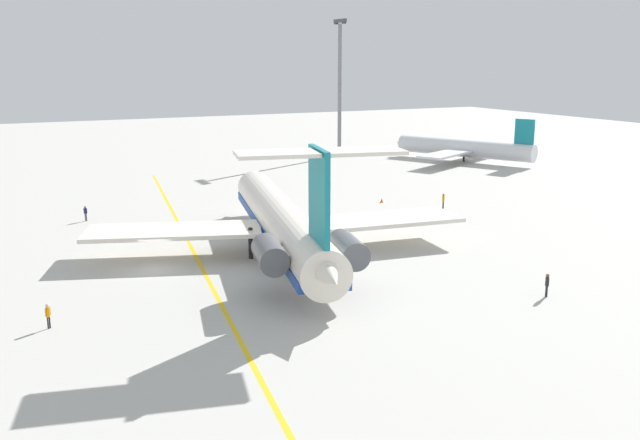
% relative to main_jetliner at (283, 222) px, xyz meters
% --- Properties ---
extents(ground, '(309.09, 309.09, 0.00)m').
position_rel_main_jetliner_xyz_m(ground, '(-1.46, -11.42, -3.18)').
color(ground, '#B7B5AD').
extents(main_jetliner, '(39.73, 35.45, 11.68)m').
position_rel_main_jetliner_xyz_m(main_jetliner, '(0.00, 0.00, 0.00)').
color(main_jetliner, silver).
rests_on(main_jetliner, ground).
extents(airliner_far_left, '(24.98, 25.25, 7.94)m').
position_rel_main_jetliner_xyz_m(airliner_far_left, '(-42.25, 51.92, -0.85)').
color(airliner_far_left, silver).
rests_on(airliner_far_left, ground).
extents(ground_crew_near_nose, '(0.29, 0.41, 1.80)m').
position_rel_main_jetliner_xyz_m(ground_crew_near_nose, '(-10.76, 25.53, -2.05)').
color(ground_crew_near_nose, black).
rests_on(ground_crew_near_nose, ground).
extents(ground_crew_near_tail, '(0.45, 0.29, 1.82)m').
position_rel_main_jetliner_xyz_m(ground_crew_near_tail, '(19.03, 13.52, -2.03)').
color(ground_crew_near_tail, black).
rests_on(ground_crew_near_tail, ground).
extents(ground_crew_portside, '(0.29, 0.36, 1.70)m').
position_rel_main_jetliner_xyz_m(ground_crew_portside, '(-22.76, -14.18, -2.11)').
color(ground_crew_portside, black).
rests_on(ground_crew_portside, ground).
extents(ground_crew_starboard, '(0.28, 0.38, 1.73)m').
position_rel_main_jetliner_xyz_m(ground_crew_starboard, '(9.20, -21.02, -2.09)').
color(ground_crew_starboard, black).
rests_on(ground_crew_starboard, ground).
extents(safety_cone_nose, '(0.40, 0.40, 0.55)m').
position_rel_main_jetliner_xyz_m(safety_cone_nose, '(-17.08, 20.71, -2.91)').
color(safety_cone_nose, '#EA590F').
rests_on(safety_cone_nose, ground).
extents(taxiway_centreline, '(99.92, 15.11, 0.01)m').
position_rel_main_jetliner_xyz_m(taxiway_centreline, '(-1.10, -7.59, -3.18)').
color(taxiway_centreline, gold).
rests_on(taxiway_centreline, ground).
extents(light_mast, '(4.00, 0.70, 24.50)m').
position_rel_main_jetliner_xyz_m(light_mast, '(-57.47, 35.84, 10.28)').
color(light_mast, slate).
rests_on(light_mast, ground).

